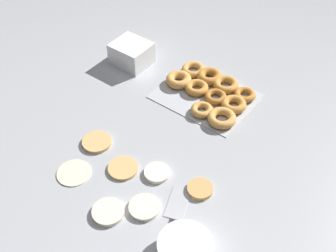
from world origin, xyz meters
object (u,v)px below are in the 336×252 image
(pancake_5, at_px, (108,212))
(batter_bowl, at_px, (185,249))
(pancake_3, at_px, (123,168))
(pancake_4, at_px, (157,173))
(pancake_0, at_px, (200,189))
(donut_tray, at_px, (209,91))
(container_stack, at_px, (132,54))
(pancake_2, at_px, (97,142))
(spatula, at_px, (175,210))
(pancake_6, at_px, (74,172))
(pancake_1, at_px, (144,207))

(pancake_5, distance_m, batter_bowl, 0.26)
(pancake_3, bearing_deg, pancake_4, -153.42)
(pancake_0, xyz_separation_m, batter_bowl, (-0.09, 0.21, 0.02))
(pancake_4, xyz_separation_m, batter_bowl, (-0.24, 0.18, 0.02))
(donut_tray, distance_m, container_stack, 0.38)
(pancake_2, distance_m, spatula, 0.39)
(pancake_5, height_order, pancake_6, pancake_5)
(batter_bowl, bearing_deg, container_stack, -40.39)
(pancake_4, bearing_deg, pancake_5, 83.05)
(pancake_1, relative_size, pancake_6, 0.85)
(pancake_3, relative_size, donut_tray, 0.27)
(donut_tray, xyz_separation_m, spatula, (-0.21, 0.51, -0.01))
(pancake_1, height_order, pancake_6, pancake_1)
(spatula, bearing_deg, pancake_2, 60.81)
(pancake_2, height_order, batter_bowl, batter_bowl)
(pancake_0, distance_m, pancake_4, 0.15)
(pancake_2, height_order, spatula, pancake_2)
(pancake_2, distance_m, pancake_4, 0.25)
(batter_bowl, height_order, spatula, batter_bowl)
(pancake_2, bearing_deg, donut_tray, -110.88)
(pancake_4, xyz_separation_m, pancake_6, (0.22, 0.16, -0.00))
(spatula, bearing_deg, pancake_0, -29.36)
(batter_bowl, bearing_deg, spatula, -43.01)
(pancake_0, bearing_deg, batter_bowl, 113.00)
(pancake_4, xyz_separation_m, spatula, (-0.13, 0.08, -0.00))
(pancake_4, distance_m, pancake_5, 0.21)
(container_stack, xyz_separation_m, spatula, (-0.59, 0.49, -0.04))
(pancake_1, relative_size, batter_bowl, 0.62)
(container_stack, relative_size, spatula, 0.59)
(pancake_6, bearing_deg, pancake_5, 166.74)
(pancake_3, bearing_deg, spatula, 173.41)
(pancake_2, xyz_separation_m, pancake_3, (-0.15, 0.03, -0.00))
(donut_tray, bearing_deg, pancake_6, 76.74)
(pancake_1, bearing_deg, pancake_4, -68.19)
(pancake_5, relative_size, batter_bowl, 0.64)
(pancake_4, height_order, pancake_6, pancake_4)
(pancake_0, xyz_separation_m, spatula, (0.02, 0.11, -0.00))
(pancake_1, distance_m, spatula, 0.09)
(pancake_2, relative_size, pancake_6, 0.91)
(pancake_6, bearing_deg, pancake_0, -152.69)
(donut_tray, bearing_deg, spatula, 112.30)
(pancake_1, xyz_separation_m, container_stack, (0.51, -0.54, 0.04))
(pancake_2, height_order, pancake_3, pancake_2)
(pancake_0, relative_size, pancake_2, 0.80)
(pancake_2, bearing_deg, pancake_0, -173.18)
(pancake_0, distance_m, pancake_3, 0.26)
(pancake_6, relative_size, spatula, 0.44)
(batter_bowl, bearing_deg, pancake_4, -36.68)
(pancake_1, xyz_separation_m, pancake_6, (0.27, 0.03, -0.00))
(pancake_6, bearing_deg, pancake_1, -173.20)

